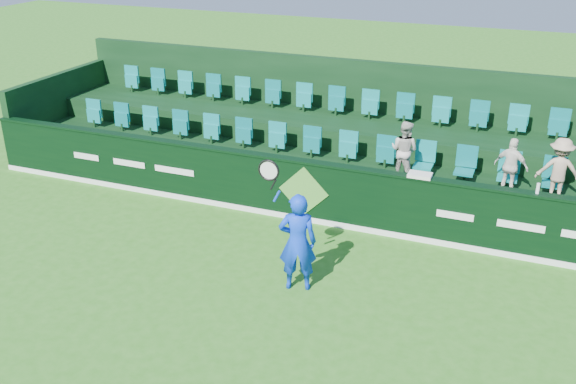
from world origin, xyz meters
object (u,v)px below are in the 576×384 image
at_px(towel, 420,175).
at_px(drinks_bottle, 538,188).
at_px(tennis_player, 297,241).
at_px(spectator_left, 404,150).
at_px(spectator_middle, 511,166).
at_px(spectator_right, 559,170).

relative_size(towel, drinks_bottle, 2.27).
distance_m(tennis_player, spectator_left, 3.85).
height_order(spectator_middle, drinks_bottle, spectator_middle).
bearing_deg(tennis_player, spectator_middle, 49.43).
xyz_separation_m(spectator_left, drinks_bottle, (2.69, -1.12, 0.01)).
distance_m(towel, drinks_bottle, 2.14).
distance_m(spectator_left, spectator_middle, 2.16).
height_order(spectator_left, towel, spectator_left).
bearing_deg(spectator_right, spectator_middle, -2.27).
bearing_deg(spectator_left, towel, 132.59).
relative_size(spectator_middle, towel, 2.61).
relative_size(tennis_player, spectator_left, 1.92).
xyz_separation_m(spectator_right, drinks_bottle, (-0.35, -1.12, 0.00)).
bearing_deg(spectator_middle, tennis_player, 66.63).
relative_size(tennis_player, towel, 5.41).
xyz_separation_m(tennis_player, drinks_bottle, (3.69, 2.56, 0.54)).
height_order(spectator_left, spectator_right, spectator_right).
xyz_separation_m(spectator_left, spectator_middle, (2.16, 0.00, -0.05)).
height_order(spectator_left, spectator_middle, spectator_left).
relative_size(spectator_left, towel, 2.83).
distance_m(tennis_player, drinks_bottle, 4.52).
distance_m(spectator_left, towel, 1.25).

